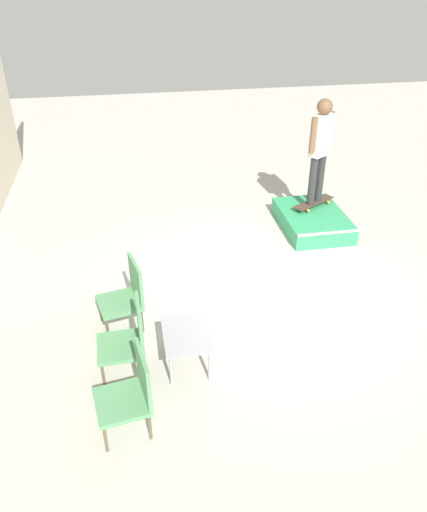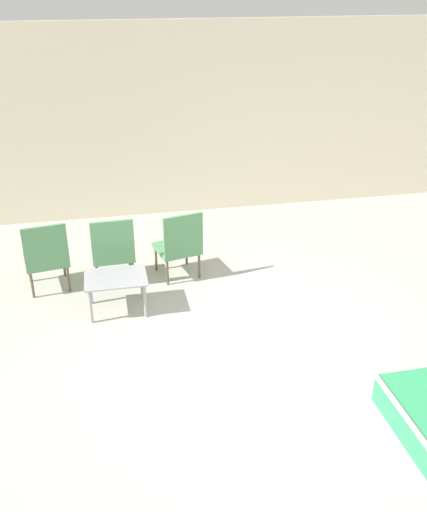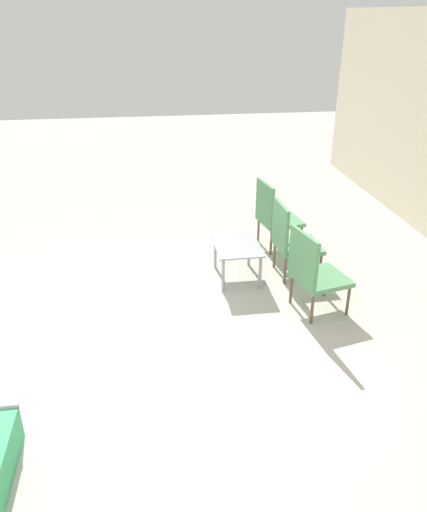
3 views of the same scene
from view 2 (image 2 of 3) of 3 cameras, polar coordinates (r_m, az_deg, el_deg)
ground_plane at (r=6.03m, az=3.76°, el=-10.28°), size 24.00×24.00×0.00m
house_wall_back at (r=9.20m, az=-2.93°, el=13.28°), size 12.00×0.06×3.00m
coffee_table at (r=6.72m, az=-9.73°, el=-2.56°), size 0.72×0.53×0.44m
patio_chair_left at (r=7.29m, az=-16.39°, el=0.07°), size 0.60×0.60×0.93m
patio_chair_center at (r=7.25m, az=-10.02°, el=0.64°), size 0.54×0.54×0.93m
patio_chair_right at (r=7.31m, az=-3.42°, el=1.24°), size 0.62×0.62×0.93m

